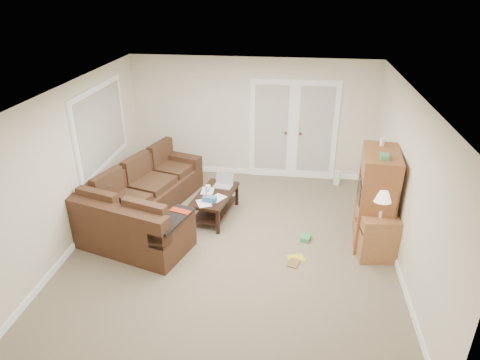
# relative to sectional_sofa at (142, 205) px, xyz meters

# --- Properties ---
(floor) EXTENTS (5.50, 5.50, 0.00)m
(floor) POSITION_rel_sectional_sofa_xyz_m (1.68, -0.48, -0.34)
(floor) COLOR gray
(floor) RESTS_ON ground
(ceiling) EXTENTS (5.00, 5.50, 0.02)m
(ceiling) POSITION_rel_sectional_sofa_xyz_m (1.68, -0.48, 2.16)
(ceiling) COLOR white
(ceiling) RESTS_ON wall_back
(wall_left) EXTENTS (0.02, 5.50, 2.50)m
(wall_left) POSITION_rel_sectional_sofa_xyz_m (-0.82, -0.48, 0.91)
(wall_left) COLOR white
(wall_left) RESTS_ON floor
(wall_right) EXTENTS (0.02, 5.50, 2.50)m
(wall_right) POSITION_rel_sectional_sofa_xyz_m (4.18, -0.48, 0.91)
(wall_right) COLOR white
(wall_right) RESTS_ON floor
(wall_back) EXTENTS (5.00, 0.02, 2.50)m
(wall_back) POSITION_rel_sectional_sofa_xyz_m (1.68, 2.27, 0.91)
(wall_back) COLOR white
(wall_back) RESTS_ON floor
(wall_front) EXTENTS (5.00, 0.02, 2.50)m
(wall_front) POSITION_rel_sectional_sofa_xyz_m (1.68, -3.23, 0.91)
(wall_front) COLOR white
(wall_front) RESTS_ON floor
(baseboards) EXTENTS (5.00, 5.50, 0.10)m
(baseboards) POSITION_rel_sectional_sofa_xyz_m (1.68, -0.48, -0.29)
(baseboards) COLOR white
(baseboards) RESTS_ON floor
(french_doors) EXTENTS (1.80, 0.05, 2.13)m
(french_doors) POSITION_rel_sectional_sofa_xyz_m (2.53, 2.24, 0.69)
(french_doors) COLOR white
(french_doors) RESTS_ON floor
(window_left) EXTENTS (0.05, 1.92, 1.42)m
(window_left) POSITION_rel_sectional_sofa_xyz_m (-0.79, 0.52, 1.21)
(window_left) COLOR white
(window_left) RESTS_ON wall_left
(sectional_sofa) EXTENTS (2.06, 3.24, 0.87)m
(sectional_sofa) POSITION_rel_sectional_sofa_xyz_m (0.00, 0.00, 0.00)
(sectional_sofa) COLOR #472B1B
(sectional_sofa) RESTS_ON floor
(coffee_table) EXTENTS (0.75, 1.21, 0.77)m
(coffee_table) POSITION_rel_sectional_sofa_xyz_m (1.23, 0.38, -0.09)
(coffee_table) COLOR black
(coffee_table) RESTS_ON floor
(tv_armoire) EXTENTS (0.62, 1.02, 1.67)m
(tv_armoire) POSITION_rel_sectional_sofa_xyz_m (3.87, -0.07, 0.44)
(tv_armoire) COLOR brown
(tv_armoire) RESTS_ON floor
(side_cabinet) EXTENTS (0.60, 0.60, 1.16)m
(side_cabinet) POSITION_rel_sectional_sofa_xyz_m (3.88, -0.47, 0.08)
(side_cabinet) COLOR #A46A3C
(side_cabinet) RESTS_ON floor
(space_heater) EXTENTS (0.14, 0.13, 0.30)m
(space_heater) POSITION_rel_sectional_sofa_xyz_m (3.48, 1.97, -0.19)
(space_heater) COLOR white
(space_heater) RESTS_ON floor
(floor_magazine) EXTENTS (0.31, 0.28, 0.01)m
(floor_magazine) POSITION_rel_sectional_sofa_xyz_m (2.69, -0.73, -0.34)
(floor_magazine) COLOR yellow
(floor_magazine) RESTS_ON floor
(floor_greenbox) EXTENTS (0.19, 0.22, 0.08)m
(floor_greenbox) POSITION_rel_sectional_sofa_xyz_m (2.83, -0.20, -0.30)
(floor_greenbox) COLOR #479C58
(floor_greenbox) RESTS_ON floor
(floor_book) EXTENTS (0.23, 0.27, 0.02)m
(floor_book) POSITION_rel_sectional_sofa_xyz_m (2.57, -0.85, -0.33)
(floor_book) COLOR brown
(floor_book) RESTS_ON floor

